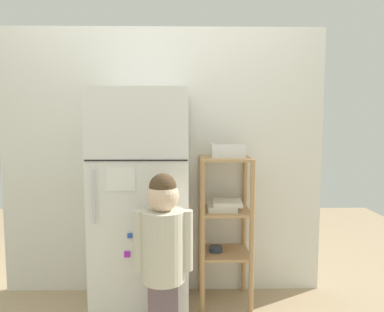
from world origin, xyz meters
name	(u,v)px	position (x,y,z in m)	size (l,w,h in m)	color
ground_plane	(160,311)	(0.00, 0.00, 0.00)	(6.00, 6.00, 0.00)	tan
kitchen_wall_back	(162,162)	(0.00, 0.34, 1.03)	(2.49, 0.03, 2.06)	silver
refrigerator	(143,203)	(-0.12, 0.02, 0.78)	(0.64, 0.61, 1.56)	white
child_standing	(163,245)	(0.05, -0.44, 0.64)	(0.34, 0.25, 1.06)	#685761
pantry_shelf_unit	(224,217)	(0.47, 0.13, 0.65)	(0.38, 0.36, 1.09)	tan
fruit_bin	(228,152)	(0.49, 0.15, 1.13)	(0.23, 0.19, 0.10)	white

